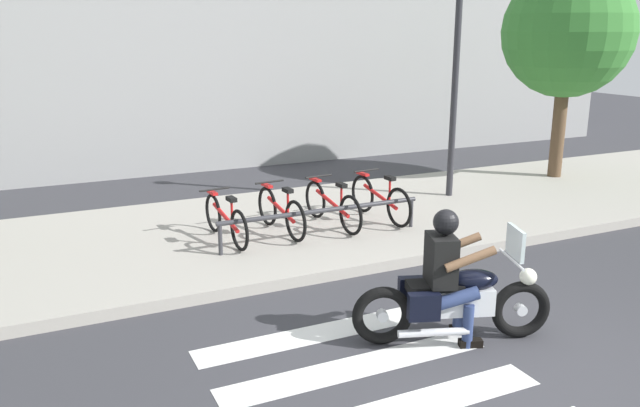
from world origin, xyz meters
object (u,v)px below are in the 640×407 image
object	(u,v)px
motorcycle	(454,300)
street_lamp	(456,60)
bike_rack	(322,213)
rider	(448,267)
bicycle_2	(332,205)
bicycle_3	(380,199)
bicycle_0	(226,219)
bicycle_1	(281,212)
tree_near_rack	(568,33)

from	to	relation	value
motorcycle	street_lamp	distance (m)	6.10
bike_rack	rider	bearing A→B (deg)	-91.44
rider	bicycle_2	xyz separation A→B (m)	(0.52, 3.74, -0.33)
motorcycle	street_lamp	bearing A→B (deg)	54.17
motorcycle	bicycle_3	bearing A→B (deg)	70.74
bike_rack	street_lamp	distance (m)	4.17
bicycle_0	bicycle_2	world-z (taller)	bicycle_2
rider	bicycle_1	distance (m)	3.77
bicycle_1	bicycle_3	world-z (taller)	bicycle_3
bike_rack	bicycle_2	bearing A→B (deg)	51.84
rider	street_lamp	bearing A→B (deg)	53.41
bicycle_1	bicycle_3	distance (m)	1.74
tree_near_rack	bicycle_1	bearing A→B (deg)	-169.61
motorcycle	tree_near_rack	bearing A→B (deg)	38.23
motorcycle	bicycle_2	xyz separation A→B (m)	(0.44, 3.77, 0.04)
rider	bicycle_2	bearing A→B (deg)	82.14
motorcycle	bike_rack	distance (m)	3.22
rider	bicycle_0	xyz separation A→B (m)	(-1.23, 3.74, -0.34)
street_lamp	bicycle_2	bearing A→B (deg)	-163.69
rider	bicycle_1	bearing A→B (deg)	95.45
motorcycle	bicycle_3	xyz separation A→B (m)	(1.32, 3.77, 0.04)
bicycle_0	bike_rack	bearing A→B (deg)	-22.98
bike_rack	tree_near_rack	xyz separation A→B (m)	(6.36, 1.80, 2.56)
bicycle_1	street_lamp	bearing A→B (deg)	12.67
bicycle_3	bike_rack	size ratio (longest dim) A/B	0.52
bicycle_1	bike_rack	size ratio (longest dim) A/B	0.49
bicycle_2	tree_near_rack	world-z (taller)	tree_near_rack
bicycle_1	tree_near_rack	size ratio (longest dim) A/B	0.36
motorcycle	bicycle_3	world-z (taller)	motorcycle
bicycle_1	bicycle_2	world-z (taller)	bicycle_1
bicycle_0	tree_near_rack	size ratio (longest dim) A/B	0.36
rider	bicycle_3	size ratio (longest dim) A/B	0.86
bicycle_0	bicycle_2	distance (m)	1.74
bicycle_0	bicycle_1	distance (m)	0.87
bicycle_2	street_lamp	distance (m)	3.70
bicycle_0	tree_near_rack	xyz separation A→B (m)	(7.66, 1.24, 2.63)
bicycle_3	bike_rack	distance (m)	1.42
bicycle_1	street_lamp	size ratio (longest dim) A/B	0.36
rider	street_lamp	distance (m)	6.00
tree_near_rack	bicycle_3	bearing A→B (deg)	-166.14
rider	street_lamp	world-z (taller)	street_lamp
bicycle_0	bicycle_3	bearing A→B (deg)	-0.02
rider	bicycle_0	distance (m)	3.95
rider	bicycle_3	world-z (taller)	rider
rider	bike_rack	bearing A→B (deg)	88.56
bicycle_2	bike_rack	world-z (taller)	bicycle_2
motorcycle	street_lamp	xyz separation A→B (m)	(3.33, 4.61, 2.20)
bicycle_0	bicycle_1	bearing A→B (deg)	-0.06
bicycle_3	street_lamp	world-z (taller)	street_lamp
rider	bicycle_0	world-z (taller)	rider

